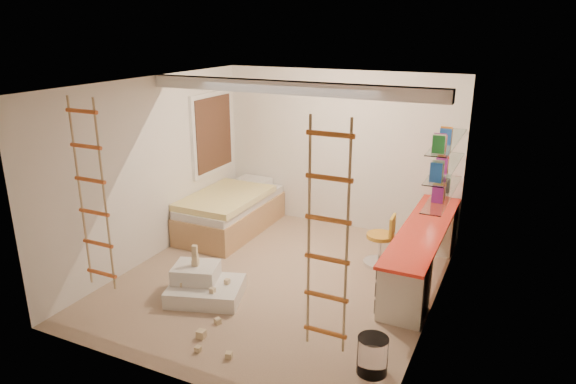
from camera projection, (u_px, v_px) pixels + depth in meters
The scene contains 15 objects.
floor at pixel (278, 279), 6.91m from camera, with size 4.50×4.50×0.00m, color #9B7C64.
ceiling_beam at pixel (288, 88), 6.39m from camera, with size 4.00×0.18×0.16m, color white.
window_frame at pixel (212, 133), 8.52m from camera, with size 0.06×1.15×1.35m, color white.
window_blind at pixel (214, 133), 8.51m from camera, with size 0.02×1.00×1.20m, color #4C2D1E.
rope_ladder_left at pixel (92, 196), 5.49m from camera, with size 0.41×0.04×2.13m, color #DD5425, non-canonical shape.
rope_ladder_right at pixel (328, 240), 4.39m from camera, with size 0.41×0.04×2.13m, color orange, non-canonical shape.
waste_bin at pixel (372, 355), 5.01m from camera, with size 0.31×0.31×0.38m, color white.
desk at pixel (422, 251), 6.83m from camera, with size 0.56×2.80×0.75m.
shelves at pixel (445, 168), 6.65m from camera, with size 0.25×1.80×0.71m.
bed at pixel (231, 212), 8.47m from camera, with size 1.02×2.00×0.69m.
task_lamp at pixel (437, 179), 7.44m from camera, with size 0.14×0.36×0.57m.
swivel_chair at pixel (381, 247), 7.26m from camera, with size 0.47×0.47×0.75m.
play_platform at pixel (203, 286), 6.42m from camera, with size 1.06×0.93×0.40m.
toy_blocks at pixel (204, 294), 6.01m from camera, with size 1.20×1.15×0.67m.
books at pixel (446, 159), 6.62m from camera, with size 0.14×0.58×0.92m.
Camera 1 is at (2.78, -5.55, 3.26)m, focal length 32.00 mm.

